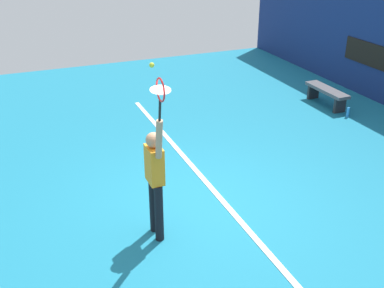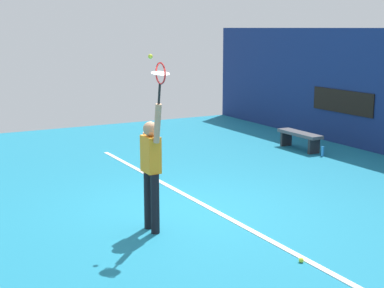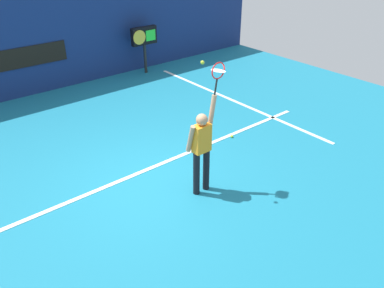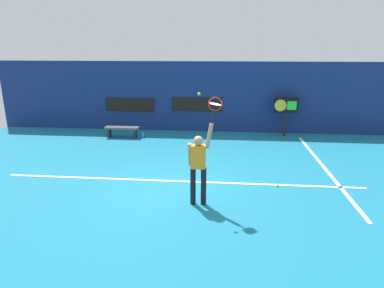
% 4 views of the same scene
% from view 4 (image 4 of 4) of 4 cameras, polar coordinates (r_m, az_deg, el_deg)
% --- Properties ---
extents(ground_plane, '(18.00, 18.00, 0.00)m').
position_cam_4_polar(ground_plane, '(8.97, -2.42, -7.51)').
color(ground_plane, teal).
extents(back_wall, '(18.00, 0.20, 3.04)m').
position_cam_4_polar(back_wall, '(14.70, 0.89, 8.10)').
color(back_wall, navy).
rests_on(back_wall, ground_plane).
extents(sponsor_banner_center, '(2.20, 0.03, 0.60)m').
position_cam_4_polar(sponsor_banner_center, '(14.63, 0.85, 6.81)').
color(sponsor_banner_center, black).
extents(sponsor_banner_portside, '(2.20, 0.03, 0.60)m').
position_cam_4_polar(sponsor_banner_portside, '(15.18, -10.60, 6.65)').
color(sponsor_banner_portside, black).
extents(court_baseline, '(10.00, 0.10, 0.01)m').
position_cam_4_polar(court_baseline, '(9.35, -2.07, -6.43)').
color(court_baseline, white).
rests_on(court_baseline, ground_plane).
extents(court_sideline, '(0.10, 7.00, 0.01)m').
position_cam_4_polar(court_sideline, '(11.22, 21.67, -3.69)').
color(court_sideline, white).
rests_on(court_sideline, ground_plane).
extents(tennis_player, '(0.58, 0.31, 1.99)m').
position_cam_4_polar(tennis_player, '(7.71, 1.10, -3.48)').
color(tennis_player, black).
rests_on(tennis_player, ground_plane).
extents(tennis_racket, '(0.36, 0.27, 0.62)m').
position_cam_4_polar(tennis_racket, '(7.33, 3.96, 6.59)').
color(tennis_racket, black).
extents(tennis_ball, '(0.07, 0.07, 0.07)m').
position_cam_4_polar(tennis_ball, '(7.33, 1.20, 8.61)').
color(tennis_ball, '#CCE033').
extents(scoreboard_clock, '(0.96, 0.20, 1.61)m').
position_cam_4_polar(scoreboard_clock, '(14.35, 15.83, 6.17)').
color(scoreboard_clock, black).
rests_on(scoreboard_clock, ground_plane).
extents(court_bench, '(1.40, 0.36, 0.45)m').
position_cam_4_polar(court_bench, '(14.04, -11.91, 2.44)').
color(court_bench, '#4C4C51').
rests_on(court_bench, ground_plane).
extents(water_bottle, '(0.07, 0.07, 0.24)m').
position_cam_4_polar(water_bottle, '(13.86, -8.42, 1.51)').
color(water_bottle, '#338CD8').
rests_on(water_bottle, ground_plane).
extents(spare_ball, '(0.07, 0.07, 0.07)m').
position_cam_4_polar(spare_ball, '(9.30, 14.48, -6.92)').
color(spare_ball, '#CCE033').
rests_on(spare_ball, ground_plane).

